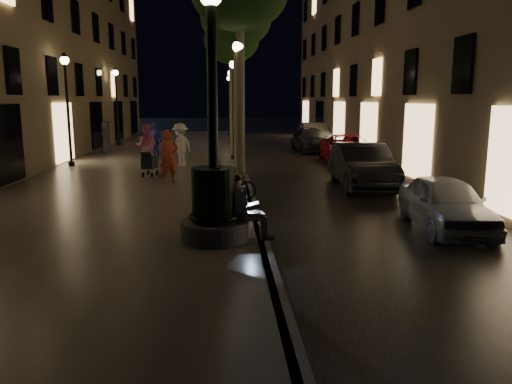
{
  "coord_description": "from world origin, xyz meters",
  "views": [
    {
      "loc": [
        -0.79,
        -7.98,
        3.06
      ],
      "look_at": [
        -0.08,
        3.0,
        1.01
      ],
      "focal_mm": 35.0,
      "sensor_mm": 36.0,
      "label": 1
    }
  ],
  "objects": [
    {
      "name": "promenade",
      "position": [
        -4.0,
        15.0,
        0.1
      ],
      "size": [
        8.0,
        45.0,
        0.2
      ],
      "primitive_type": "cube",
      "color": "#655F59",
      "rests_on": "ground"
    },
    {
      "name": "ground",
      "position": [
        0.0,
        15.0,
        0.0
      ],
      "size": [
        120.0,
        120.0,
        0.0
      ],
      "primitive_type": "plane",
      "color": "black",
      "rests_on": "ground"
    },
    {
      "name": "pedestrian_white",
      "position": [
        -2.65,
        13.63,
        1.12
      ],
      "size": [
        1.31,
        1.33,
        1.83
      ],
      "primitive_type": "imported",
      "rotation": [
        0.0,
        0.0,
        3.95
      ],
      "color": "silver",
      "rests_on": "promenade"
    },
    {
      "name": "car_rear",
      "position": [
        4.39,
        21.3,
        0.66
      ],
      "size": [
        2.09,
        4.64,
        1.32
      ],
      "primitive_type": "imported",
      "rotation": [
        0.0,
        0.0,
        0.05
      ],
      "color": "#2D2E32",
      "rests_on": "ground"
    },
    {
      "name": "stroller",
      "position": [
        -3.56,
        10.76,
        0.72
      ],
      "size": [
        0.56,
        1.03,
        1.04
      ],
      "rotation": [
        0.0,
        0.0,
        -0.2
      ],
      "color": "black",
      "rests_on": "promenade"
    },
    {
      "name": "cobble_lane",
      "position": [
        3.0,
        15.0,
        0.01
      ],
      "size": [
        6.0,
        45.0,
        0.02
      ],
      "primitive_type": "cube",
      "color": "black",
      "rests_on": "ground"
    },
    {
      "name": "tree_third",
      "position": [
        -0.3,
        20.0,
        6.14
      ],
      "size": [
        3.0,
        3.0,
        7.2
      ],
      "color": "#6B604C",
      "rests_on": "promenade"
    },
    {
      "name": "pedestrian_pink",
      "position": [
        -4.02,
        13.16,
        1.12
      ],
      "size": [
        0.94,
        0.76,
        1.84
      ],
      "primitive_type": "imported",
      "rotation": [
        0.0,
        0.0,
        3.07
      ],
      "color": "pink",
      "rests_on": "promenade"
    },
    {
      "name": "building_right",
      "position": [
        10.0,
        18.0,
        7.5
      ],
      "size": [
        8.0,
        36.0,
        15.0
      ],
      "primitive_type": "cube",
      "color": "#7A684C",
      "rests_on": "ground"
    },
    {
      "name": "tree_far",
      "position": [
        -0.22,
        26.0,
        6.43
      ],
      "size": [
        3.0,
        3.0,
        7.5
      ],
      "color": "#6B604C",
      "rests_on": "promenade"
    },
    {
      "name": "lamp_left_c",
      "position": [
        -7.4,
        24.0,
        3.24
      ],
      "size": [
        0.36,
        0.36,
        4.81
      ],
      "color": "black",
      "rests_on": "promenade"
    },
    {
      "name": "bicycle",
      "position": [
        -0.57,
        6.42,
        0.61
      ],
      "size": [
        1.65,
        1.18,
        0.83
      ],
      "primitive_type": "imported",
      "rotation": [
        0.0,
        0.0,
        1.12
      ],
      "color": "black",
      "rests_on": "promenade"
    },
    {
      "name": "car_second",
      "position": [
        4.0,
        8.89,
        0.77
      ],
      "size": [
        1.87,
        4.76,
        1.54
      ],
      "primitive_type": "imported",
      "rotation": [
        0.0,
        0.0,
        -0.05
      ],
      "color": "black",
      "rests_on": "ground"
    },
    {
      "name": "seated_man_laptop",
      "position": [
        -0.39,
        2.0,
        0.91
      ],
      "size": [
        0.98,
        0.33,
        1.35
      ],
      "color": "gray",
      "rests_on": "promenade"
    },
    {
      "name": "lamp_curb_b",
      "position": [
        -0.3,
        16.0,
        3.24
      ],
      "size": [
        0.36,
        0.36,
        4.81
      ],
      "color": "black",
      "rests_on": "promenade"
    },
    {
      "name": "car_front",
      "position": [
        4.44,
        3.25,
        0.64
      ],
      "size": [
        1.8,
        3.84,
        1.27
      ],
      "primitive_type": "imported",
      "rotation": [
        0.0,
        0.0,
        -0.08
      ],
      "color": "#ABB0B3",
      "rests_on": "ground"
    },
    {
      "name": "fountain_lamppost",
      "position": [
        -1.0,
        2.0,
        1.21
      ],
      "size": [
        1.4,
        1.4,
        5.21
      ],
      "color": "#59595B",
      "rests_on": "promenade"
    },
    {
      "name": "lamp_curb_a",
      "position": [
        -0.3,
        8.0,
        3.24
      ],
      "size": [
        0.36,
        0.36,
        4.81
      ],
      "color": "black",
      "rests_on": "promenade"
    },
    {
      "name": "tree_second",
      "position": [
        -0.2,
        14.0,
        6.33
      ],
      "size": [
        3.0,
        3.0,
        7.4
      ],
      "color": "#6B604C",
      "rests_on": "promenade"
    },
    {
      "name": "lamp_curb_d",
      "position": [
        -0.3,
        32.0,
        3.24
      ],
      "size": [
        0.36,
        0.36,
        4.81
      ],
      "color": "black",
      "rests_on": "promenade"
    },
    {
      "name": "curb_strip",
      "position": [
        0.0,
        15.0,
        0.1
      ],
      "size": [
        0.25,
        45.0,
        0.2
      ],
      "primitive_type": "cube",
      "color": "#59595B",
      "rests_on": "ground"
    },
    {
      "name": "lamp_left_b",
      "position": [
        -7.4,
        14.0,
        3.24
      ],
      "size": [
        0.36,
        0.36,
        4.81
      ],
      "color": "black",
      "rests_on": "promenade"
    },
    {
      "name": "pedestrian_blue",
      "position": [
        -4.07,
        16.12,
        1.09
      ],
      "size": [
        1.01,
        1.07,
        1.77
      ],
      "primitive_type": "imported",
      "rotation": [
        0.0,
        0.0,
        5.43
      ],
      "color": "#293498",
      "rests_on": "promenade"
    },
    {
      "name": "car_fifth",
      "position": [
        5.2,
        24.65,
        0.76
      ],
      "size": [
        1.71,
        4.66,
        1.52
      ],
      "primitive_type": "imported",
      "rotation": [
        0.0,
        0.0,
        -0.02
      ],
      "color": "#A7A8A3",
      "rests_on": "ground"
    },
    {
      "name": "pedestrian_dark",
      "position": [
        -7.0,
        18.95,
        1.07
      ],
      "size": [
        0.57,
        0.86,
        1.74
      ],
      "primitive_type": "imported",
      "rotation": [
        0.0,
        0.0,
        1.59
      ],
      "color": "#302F34",
      "rests_on": "promenade"
    },
    {
      "name": "car_third",
      "position": [
        5.17,
        15.58,
        0.69
      ],
      "size": [
        2.63,
        5.1,
        1.38
      ],
      "primitive_type": "imported",
      "rotation": [
        0.0,
        0.0,
        -0.07
      ],
      "color": "maroon",
      "rests_on": "ground"
    },
    {
      "name": "pedestrian_red",
      "position": [
        -2.67,
        9.21,
        1.11
      ],
      "size": [
        0.77,
        0.62,
        1.82
      ],
      "primitive_type": "imported",
      "rotation": [
        0.0,
        0.0,
        0.32
      ],
      "color": "#C84328",
      "rests_on": "promenade"
    },
    {
      "name": "lamp_curb_c",
      "position": [
        -0.3,
        24.0,
        3.24
      ],
      "size": [
        0.36,
        0.36,
        4.81
      ],
      "color": "black",
      "rests_on": "promenade"
    }
  ]
}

